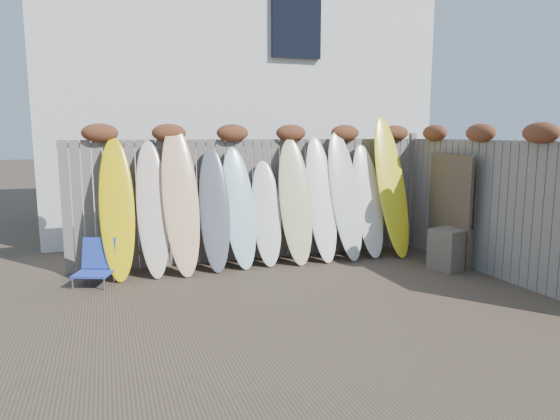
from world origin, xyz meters
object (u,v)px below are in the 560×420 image
object	(u,v)px
lattice_panel	(449,209)
surfboard_0	(117,209)
beach_chair	(96,263)
wooden_crate	(450,249)

from	to	relation	value
lattice_panel	surfboard_0	world-z (taller)	surfboard_0
beach_chair	lattice_panel	xyz separation A→B (m)	(5.41, -0.65, 0.59)
lattice_panel	surfboard_0	distance (m)	5.17
surfboard_0	lattice_panel	bearing A→B (deg)	-9.67
beach_chair	lattice_panel	world-z (taller)	lattice_panel
wooden_crate	surfboard_0	world-z (taller)	surfboard_0
beach_chair	surfboard_0	world-z (taller)	surfboard_0
lattice_panel	beach_chair	bearing A→B (deg)	179.64
wooden_crate	surfboard_0	bearing A→B (deg)	165.92
lattice_panel	surfboard_0	bearing A→B (deg)	176.68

